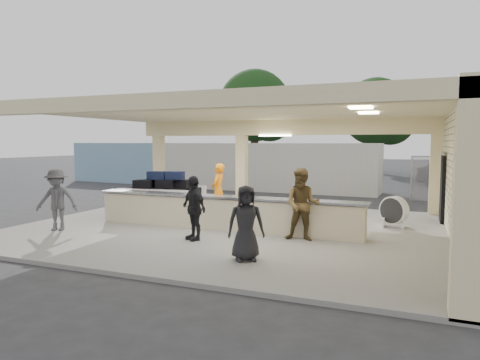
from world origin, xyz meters
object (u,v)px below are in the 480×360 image
at_px(drum_fan, 394,211).
at_px(passenger_b, 194,208).
at_px(passenger_a, 302,205).
at_px(car_dark, 463,175).
at_px(baggage_counter, 222,213).
at_px(passenger_d, 246,223).
at_px(container_blue, 143,163).
at_px(baggage_handler, 218,191).
at_px(luggage_cart, 162,192).
at_px(passenger_c, 57,200).
at_px(container_white, 268,167).

distance_m(drum_fan, passenger_b, 5.99).
relative_size(passenger_a, passenger_b, 1.12).
height_order(passenger_a, car_dark, passenger_a).
xyz_separation_m(baggage_counter, passenger_d, (1.80, -2.76, 0.32)).
bearing_deg(passenger_d, baggage_counter, 93.82).
bearing_deg(passenger_a, drum_fan, 45.87).
bearing_deg(drum_fan, container_blue, 177.16).
relative_size(baggage_counter, baggage_handler, 4.53).
bearing_deg(luggage_cart, passenger_b, -53.38).
bearing_deg(drum_fan, car_dark, 106.85).
distance_m(passenger_b, car_dark, 18.73).
height_order(luggage_cart, baggage_handler, baggage_handler).
distance_m(baggage_counter, passenger_a, 2.56).
height_order(car_dark, container_blue, container_blue).
bearing_deg(passenger_b, luggage_cart, 164.42).
relative_size(baggage_handler, passenger_a, 0.98).
distance_m(passenger_a, passenger_b, 2.79).
height_order(passenger_b, container_blue, container_blue).
xyz_separation_m(passenger_b, passenger_c, (-4.20, -0.39, 0.06)).
relative_size(passenger_c, car_dark, 0.37).
xyz_separation_m(baggage_counter, luggage_cart, (-2.90, 1.39, 0.33)).
height_order(baggage_counter, baggage_handler, baggage_handler).
xyz_separation_m(luggage_cart, passenger_c, (-1.43, -3.26, 0.07)).
relative_size(drum_fan, passenger_a, 0.50).
relative_size(drum_fan, passenger_c, 0.52).
bearing_deg(container_white, passenger_a, -65.64).
bearing_deg(car_dark, passenger_b, -167.47).
height_order(drum_fan, passenger_a, passenger_a).
bearing_deg(container_blue, passenger_b, -46.32).
distance_m(passenger_d, car_dark, 19.23).
bearing_deg(passenger_a, container_white, 106.08).
distance_m(luggage_cart, container_white, 9.90).
xyz_separation_m(passenger_b, car_dark, (7.78, 17.04, -0.14)).
bearing_deg(luggage_cart, passenger_c, -121.01).
height_order(car_dark, container_white, container_white).
relative_size(baggage_counter, passenger_c, 4.63).
xyz_separation_m(drum_fan, baggage_handler, (-5.52, -0.45, 0.41)).
xyz_separation_m(drum_fan, passenger_d, (-2.77, -4.96, 0.31)).
height_order(drum_fan, container_white, container_white).
bearing_deg(baggage_handler, container_blue, -138.05).
height_order(passenger_d, car_dark, passenger_d).
bearing_deg(passenger_b, baggage_counter, 115.18).
xyz_separation_m(baggage_handler, container_blue, (-10.34, 10.61, 0.29)).
bearing_deg(container_blue, baggage_counter, -42.78).
bearing_deg(passenger_b, car_dark, 95.88).
distance_m(passenger_a, car_dark, 16.87).
height_order(luggage_cart, drum_fan, luggage_cart).
distance_m(passenger_b, passenger_d, 2.32).
bearing_deg(passenger_b, drum_fan, 68.44).
relative_size(baggage_counter, drum_fan, 8.86).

